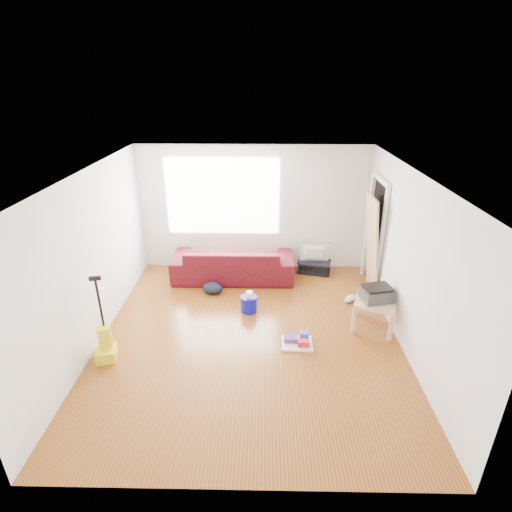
{
  "coord_description": "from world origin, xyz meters",
  "views": [
    {
      "loc": [
        0.19,
        -5.08,
        3.65
      ],
      "look_at": [
        0.09,
        0.6,
        1.08
      ],
      "focal_mm": 28.0,
      "sensor_mm": 36.0,
      "label": 1
    }
  ],
  "objects_px": {
    "side_table": "(375,304)",
    "vacuum": "(105,344)",
    "sofa": "(234,278)",
    "cleaning_tray": "(298,341)",
    "tv_stand": "(314,266)",
    "backpack": "(213,293)",
    "bucket": "(249,311)"
  },
  "relations": [
    {
      "from": "tv_stand",
      "to": "vacuum",
      "type": "bearing_deg",
      "value": -126.8
    },
    {
      "from": "tv_stand",
      "to": "backpack",
      "type": "relative_size",
      "value": 1.94
    },
    {
      "from": "sofa",
      "to": "cleaning_tray",
      "type": "height_order",
      "value": "sofa"
    },
    {
      "from": "bucket",
      "to": "backpack",
      "type": "distance_m",
      "value": 0.91
    },
    {
      "from": "bucket",
      "to": "cleaning_tray",
      "type": "xyz_separation_m",
      "value": [
        0.76,
        -0.91,
        0.05
      ]
    },
    {
      "from": "sofa",
      "to": "cleaning_tray",
      "type": "xyz_separation_m",
      "value": [
        1.11,
        -2.14,
        0.05
      ]
    },
    {
      "from": "side_table",
      "to": "cleaning_tray",
      "type": "height_order",
      "value": "side_table"
    },
    {
      "from": "tv_stand",
      "to": "side_table",
      "type": "xyz_separation_m",
      "value": [
        0.72,
        -1.93,
        0.29
      ]
    },
    {
      "from": "bucket",
      "to": "backpack",
      "type": "height_order",
      "value": "bucket"
    },
    {
      "from": "tv_stand",
      "to": "bucket",
      "type": "relative_size",
      "value": 2.58
    },
    {
      "from": "bucket",
      "to": "sofa",
      "type": "bearing_deg",
      "value": 105.91
    },
    {
      "from": "sofa",
      "to": "side_table",
      "type": "height_order",
      "value": "side_table"
    },
    {
      "from": "backpack",
      "to": "vacuum",
      "type": "distance_m",
      "value": 2.28
    },
    {
      "from": "backpack",
      "to": "cleaning_tray",
      "type": "bearing_deg",
      "value": -28.98
    },
    {
      "from": "sofa",
      "to": "backpack",
      "type": "bearing_deg",
      "value": 61.55
    },
    {
      "from": "side_table",
      "to": "sofa",
      "type": "bearing_deg",
      "value": 144.63
    },
    {
      "from": "sofa",
      "to": "cleaning_tray",
      "type": "relative_size",
      "value": 5.05
    },
    {
      "from": "vacuum",
      "to": "cleaning_tray",
      "type": "bearing_deg",
      "value": -5.01
    },
    {
      "from": "cleaning_tray",
      "to": "backpack",
      "type": "distance_m",
      "value": 2.09
    },
    {
      "from": "cleaning_tray",
      "to": "side_table",
      "type": "bearing_deg",
      "value": 21.32
    },
    {
      "from": "tv_stand",
      "to": "cleaning_tray",
      "type": "bearing_deg",
      "value": -89.24
    },
    {
      "from": "tv_stand",
      "to": "cleaning_tray",
      "type": "distance_m",
      "value": 2.46
    },
    {
      "from": "side_table",
      "to": "bucket",
      "type": "distance_m",
      "value": 2.08
    },
    {
      "from": "sofa",
      "to": "vacuum",
      "type": "relative_size",
      "value": 1.84
    },
    {
      "from": "side_table",
      "to": "vacuum",
      "type": "bearing_deg",
      "value": -168.05
    },
    {
      "from": "vacuum",
      "to": "sofa",
      "type": "bearing_deg",
      "value": 44.57
    },
    {
      "from": "cleaning_tray",
      "to": "vacuum",
      "type": "xyz_separation_m",
      "value": [
        -2.72,
        -0.36,
        0.19
      ]
    },
    {
      "from": "sofa",
      "to": "side_table",
      "type": "relative_size",
      "value": 3.02
    },
    {
      "from": "sofa",
      "to": "bucket",
      "type": "height_order",
      "value": "sofa"
    },
    {
      "from": "sofa",
      "to": "vacuum",
      "type": "bearing_deg",
      "value": 57.06
    },
    {
      "from": "side_table",
      "to": "vacuum",
      "type": "xyz_separation_m",
      "value": [
        -3.95,
        -0.84,
        -0.18
      ]
    },
    {
      "from": "backpack",
      "to": "side_table",
      "type": "bearing_deg",
      "value": -3.84
    }
  ]
}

